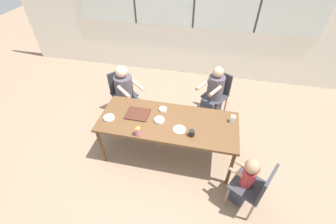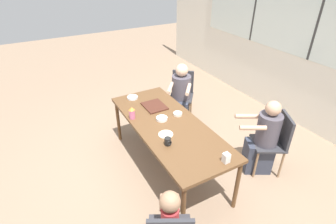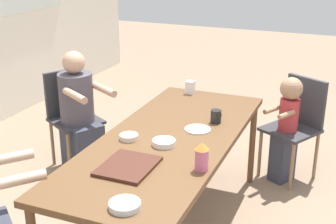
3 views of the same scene
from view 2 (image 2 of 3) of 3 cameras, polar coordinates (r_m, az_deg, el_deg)
ground_plane at (r=3.87m, az=0.00°, el=-11.96°), size 16.00×16.00×0.00m
wall_back_with_windows at (r=4.87m, az=29.10°, el=12.83°), size 8.40×0.08×2.80m
dining_table at (r=3.43m, az=0.00°, el=-3.38°), size 2.06×0.83×0.76m
chair_for_woman_green_shirt at (r=4.75m, az=3.10°, el=4.66°), size 0.56×0.56×0.88m
chair_for_man_blue_shirt at (r=3.80m, az=22.43°, el=-5.38°), size 0.55×0.55×0.88m
person_woman_green_shirt at (r=4.62m, az=2.80°, el=3.22°), size 0.67×0.63×1.09m
person_man_blue_shirt at (r=3.76m, az=19.96°, el=-5.89°), size 0.53×0.62×1.10m
food_tray_dark at (r=3.78m, az=-2.98°, el=1.31°), size 0.35×0.29×0.02m
coffee_mug at (r=3.02m, az=-0.05°, el=-6.44°), size 0.08×0.08×0.09m
sippy_cup at (r=3.50m, az=-7.85°, el=-0.16°), size 0.08×0.08×0.17m
milk_carton_small at (r=2.85m, az=12.56°, el=-9.73°), size 0.07×0.07×0.11m
bowl_white_shallow at (r=3.58m, az=2.13°, el=-0.40°), size 0.12×0.12×0.04m
bowl_cereal at (r=4.03m, az=-7.75°, el=3.16°), size 0.16×0.16×0.03m
bowl_fruit at (r=3.47m, az=-1.35°, el=-1.45°), size 0.15×0.15×0.04m
plate_tortillas at (r=3.20m, az=-0.49°, el=-4.89°), size 0.18×0.18×0.01m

